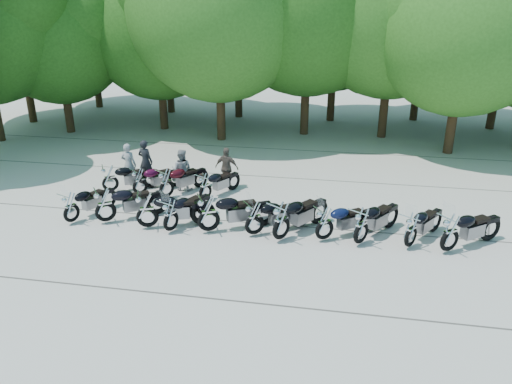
% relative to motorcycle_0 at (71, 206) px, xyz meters
% --- Properties ---
extents(ground, '(90.00, 90.00, 0.00)m').
position_rel_motorcycle_0_xyz_m(ground, '(5.92, -0.43, -0.60)').
color(ground, '#A6A096').
rests_on(ground, ground).
extents(tree_0, '(7.50, 7.50, 9.21)m').
position_rel_motorcycle_0_xyz_m(tree_0, '(-9.50, 12.55, 4.85)').
color(tree_0, '#3A2614').
rests_on(tree_0, ground).
extents(tree_1, '(6.97, 6.97, 8.55)m').
position_rel_motorcycle_0_xyz_m(tree_1, '(-6.12, 10.80, 4.46)').
color(tree_1, '#3A2614').
rests_on(tree_1, ground).
extents(tree_2, '(7.31, 7.31, 8.97)m').
position_rel_motorcycle_0_xyz_m(tree_2, '(-1.34, 12.41, 4.71)').
color(tree_2, '#3A2614').
rests_on(tree_2, ground).
extents(tree_3, '(8.70, 8.70, 10.67)m').
position_rel_motorcycle_0_xyz_m(tree_3, '(2.34, 10.81, 5.72)').
color(tree_3, '#3A2614').
rests_on(tree_3, ground).
extents(tree_4, '(9.13, 9.13, 11.20)m').
position_rel_motorcycle_0_xyz_m(tree_4, '(6.45, 12.66, 6.04)').
color(tree_4, '#3A2614').
rests_on(tree_4, ground).
extents(tree_5, '(9.04, 9.04, 11.10)m').
position_rel_motorcycle_0_xyz_m(tree_5, '(10.53, 12.77, 5.97)').
color(tree_5, '#3A2614').
rests_on(tree_5, ground).
extents(tree_6, '(8.00, 8.00, 9.82)m').
position_rel_motorcycle_0_xyz_m(tree_6, '(13.47, 10.38, 5.21)').
color(tree_6, '#3A2614').
rests_on(tree_6, ground).
extents(tree_9, '(7.59, 7.59, 9.32)m').
position_rel_motorcycle_0_xyz_m(tree_9, '(-7.62, 17.16, 4.92)').
color(tree_9, '#3A2614').
rests_on(tree_9, ground).
extents(tree_10, '(7.78, 7.78, 9.55)m').
position_rel_motorcycle_0_xyz_m(tree_10, '(-2.37, 16.54, 5.06)').
color(tree_10, '#3A2614').
rests_on(tree_10, ground).
extents(tree_11, '(7.56, 7.56, 9.28)m').
position_rel_motorcycle_0_xyz_m(tree_11, '(2.15, 15.99, 4.90)').
color(tree_11, '#3A2614').
rests_on(tree_11, ground).
extents(tree_12, '(7.88, 7.88, 9.67)m').
position_rel_motorcycle_0_xyz_m(tree_12, '(7.72, 16.04, 5.13)').
color(tree_12, '#3A2614').
rests_on(tree_12, ground).
extents(tree_13, '(8.31, 8.31, 10.20)m').
position_rel_motorcycle_0_xyz_m(tree_13, '(12.61, 17.04, 5.44)').
color(tree_13, '#3A2614').
rests_on(tree_13, ground).
extents(tree_14, '(8.02, 8.02, 9.84)m').
position_rel_motorcycle_0_xyz_m(tree_14, '(16.60, 15.66, 5.23)').
color(tree_14, '#3A2614').
rests_on(tree_14, ground).
extents(motorcycle_0, '(1.43, 2.20, 1.20)m').
position_rel_motorcycle_0_xyz_m(motorcycle_0, '(0.00, 0.00, 0.00)').
color(motorcycle_0, black).
rests_on(motorcycle_0, ground).
extents(motorcycle_1, '(2.36, 1.99, 1.35)m').
position_rel_motorcycle_0_xyz_m(motorcycle_1, '(1.10, 0.21, 0.08)').
color(motorcycle_1, black).
rests_on(motorcycle_1, ground).
extents(motorcycle_2, '(2.55, 1.54, 1.38)m').
position_rel_motorcycle_0_xyz_m(motorcycle_2, '(2.60, 0.04, 0.09)').
color(motorcycle_2, black).
rests_on(motorcycle_2, ground).
extents(motorcycle_3, '(1.54, 2.27, 1.24)m').
position_rel_motorcycle_0_xyz_m(motorcycle_3, '(3.41, -0.05, 0.02)').
color(motorcycle_3, black).
rests_on(motorcycle_3, ground).
extents(motorcycle_4, '(2.55, 1.84, 1.41)m').
position_rel_motorcycle_0_xyz_m(motorcycle_4, '(4.60, 0.10, 0.11)').
color(motorcycle_4, black).
rests_on(motorcycle_4, ground).
extents(motorcycle_5, '(2.23, 1.86, 1.27)m').
position_rel_motorcycle_0_xyz_m(motorcycle_5, '(6.04, 0.15, 0.04)').
color(motorcycle_5, black).
rests_on(motorcycle_5, ground).
extents(motorcycle_6, '(2.05, 2.47, 1.40)m').
position_rel_motorcycle_0_xyz_m(motorcycle_6, '(6.89, -0.04, 0.10)').
color(motorcycle_6, black).
rests_on(motorcycle_6, ground).
extents(motorcycle_7, '(2.17, 1.84, 1.24)m').
position_rel_motorcycle_0_xyz_m(motorcycle_7, '(8.18, 0.19, 0.02)').
color(motorcycle_7, black).
rests_on(motorcycle_7, ground).
extents(motorcycle_8, '(1.92, 2.35, 1.33)m').
position_rel_motorcycle_0_xyz_m(motorcycle_8, '(9.25, 0.12, 0.07)').
color(motorcycle_8, black).
rests_on(motorcycle_8, ground).
extents(motorcycle_9, '(1.77, 2.19, 1.24)m').
position_rel_motorcycle_0_xyz_m(motorcycle_9, '(10.69, 0.18, 0.02)').
color(motorcycle_9, black).
rests_on(motorcycle_9, ground).
extents(motorcycle_10, '(2.34, 2.04, 1.35)m').
position_rel_motorcycle_0_xyz_m(motorcycle_10, '(11.75, 0.07, 0.08)').
color(motorcycle_10, black).
rests_on(motorcycle_10, ground).
extents(motorcycle_11, '(2.17, 1.62, 1.20)m').
position_rel_motorcycle_0_xyz_m(motorcycle_11, '(0.04, 2.77, 0.00)').
color(motorcycle_11, black).
rests_on(motorcycle_11, ground).
extents(motorcycle_12, '(1.86, 2.00, 1.19)m').
position_rel_motorcycle_0_xyz_m(motorcycle_12, '(1.25, 2.71, -0.00)').
color(motorcycle_12, '#3B0822').
rests_on(motorcycle_12, ground).
extents(motorcycle_13, '(1.80, 2.25, 1.27)m').
position_rel_motorcycle_0_xyz_m(motorcycle_13, '(2.32, 2.60, 0.04)').
color(motorcycle_13, '#33070E').
rests_on(motorcycle_13, ground).
extents(motorcycle_14, '(1.58, 2.08, 1.16)m').
position_rel_motorcycle_0_xyz_m(motorcycle_14, '(3.77, 2.63, -0.02)').
color(motorcycle_14, black).
rests_on(motorcycle_14, ground).
extents(rider_0, '(0.66, 0.47, 1.69)m').
position_rel_motorcycle_0_xyz_m(rider_0, '(0.42, 3.67, 0.25)').
color(rider_0, gray).
rests_on(rider_0, ground).
extents(rider_1, '(0.79, 0.62, 1.61)m').
position_rel_motorcycle_0_xyz_m(rider_1, '(2.61, 3.55, 0.21)').
color(rider_1, gray).
rests_on(rider_1, ground).
extents(rider_2, '(0.99, 0.52, 1.61)m').
position_rel_motorcycle_0_xyz_m(rider_2, '(4.23, 4.09, 0.21)').
color(rider_2, brown).
rests_on(rider_2, ground).
extents(rider_3, '(0.71, 0.55, 1.73)m').
position_rel_motorcycle_0_xyz_m(rider_3, '(0.93, 4.12, 0.27)').
color(rider_3, black).
rests_on(rider_3, ground).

